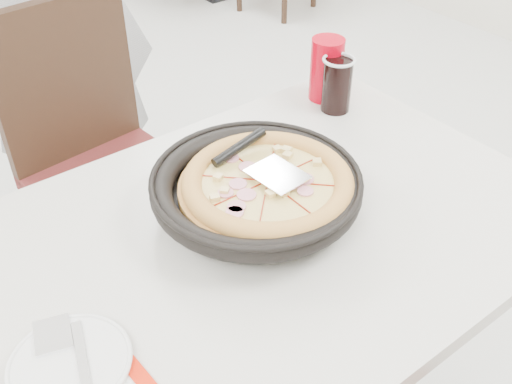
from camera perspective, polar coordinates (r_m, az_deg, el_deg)
floor at (r=1.99m, az=-14.95°, el=-13.39°), size 7.00×7.00×0.00m
main_table at (r=1.43m, az=-0.07°, el=-14.95°), size 1.27×0.90×0.75m
chair_far at (r=1.79m, az=-13.41°, el=1.45°), size 0.46×0.46×0.95m
trivet at (r=1.22m, az=1.68°, el=0.36°), size 0.13×0.13×0.04m
pizza_pan at (r=1.16m, az=0.00°, el=-0.31°), size 0.39×0.39×0.01m
pizza at (r=1.15m, az=1.12°, el=0.22°), size 0.37×0.37×0.02m
pizza_server at (r=1.13m, az=2.05°, el=1.70°), size 0.09×0.11×0.00m
side_plate at (r=0.97m, az=-17.27°, el=-15.37°), size 0.20×0.20×0.01m
fork at (r=0.96m, az=-16.19°, el=-15.30°), size 0.06×0.16×0.00m
cola_glass at (r=1.50m, az=7.70°, el=9.97°), size 0.08×0.08×0.13m
red_cup at (r=1.55m, az=6.72°, el=11.53°), size 0.09×0.09×0.16m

